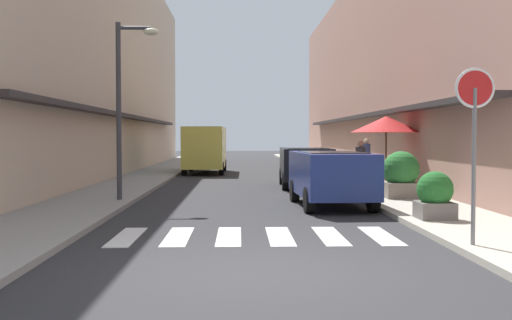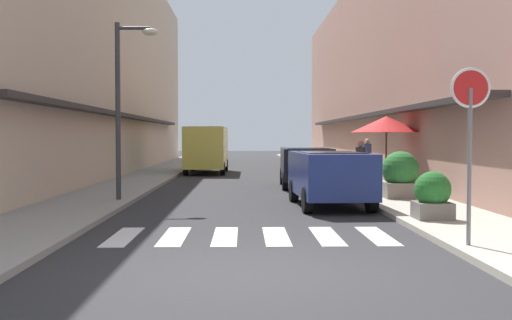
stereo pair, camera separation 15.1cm
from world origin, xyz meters
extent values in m
plane|color=#2B2B2D|center=(0.00, 19.08, 0.00)|extent=(104.94, 104.94, 0.00)
cube|color=gray|center=(-4.42, 19.08, 0.06)|extent=(2.42, 66.78, 0.12)
cube|color=#ADA899|center=(4.42, 19.08, 0.06)|extent=(2.42, 66.78, 0.12)
cube|color=#C6B299|center=(-8.13, 20.47, 5.84)|extent=(5.00, 44.93, 11.67)
cube|color=#332D2D|center=(-5.38, 20.47, 2.80)|extent=(0.50, 31.45, 0.16)
cube|color=#A87A6B|center=(8.13, 20.47, 5.10)|extent=(5.00, 44.93, 10.20)
cube|color=#332D2D|center=(5.38, 20.47, 2.80)|extent=(0.50, 31.45, 0.16)
cube|color=silver|center=(-2.38, 3.03, 0.01)|extent=(0.45, 2.20, 0.01)
cube|color=silver|center=(-1.43, 3.03, 0.01)|extent=(0.45, 2.20, 0.01)
cube|color=silver|center=(-0.48, 3.03, 0.01)|extent=(0.45, 2.20, 0.01)
cube|color=silver|center=(0.47, 3.03, 0.01)|extent=(0.45, 2.20, 0.01)
cube|color=silver|center=(1.42, 3.03, 0.01)|extent=(0.45, 2.20, 0.01)
cube|color=silver|center=(2.38, 3.03, 0.01)|extent=(0.45, 2.20, 0.01)
cube|color=navy|center=(2.16, 7.81, 0.89)|extent=(1.92, 4.08, 1.13)
cube|color=black|center=(2.16, 7.61, 1.19)|extent=(1.56, 2.30, 0.56)
cylinder|color=black|center=(1.31, 9.10, 0.32)|extent=(0.25, 0.65, 0.64)
cylinder|color=black|center=(2.90, 9.17, 0.32)|extent=(0.25, 0.65, 0.64)
cylinder|color=black|center=(1.42, 6.46, 0.32)|extent=(0.25, 0.65, 0.64)
cylinder|color=black|center=(3.01, 6.53, 0.32)|extent=(0.25, 0.65, 0.64)
cube|color=black|center=(2.16, 14.07, 0.89)|extent=(1.87, 4.05, 1.13)
cube|color=black|center=(2.16, 13.87, 1.19)|extent=(1.54, 2.28, 0.56)
cylinder|color=black|center=(1.41, 15.41, 0.32)|extent=(0.24, 0.65, 0.64)
cylinder|color=black|center=(3.00, 15.36, 0.32)|extent=(0.24, 0.65, 0.64)
cylinder|color=black|center=(1.32, 12.77, 0.32)|extent=(0.24, 0.65, 0.64)
cylinder|color=black|center=(2.91, 12.72, 0.32)|extent=(0.24, 0.65, 0.64)
cube|color=#D8CC4C|center=(-2.01, 22.83, 1.34)|extent=(2.02, 5.42, 2.03)
cube|color=black|center=(-2.01, 22.56, 2.09)|extent=(1.68, 3.04, 0.56)
cylinder|color=black|center=(-2.88, 24.62, 0.32)|extent=(0.23, 0.64, 0.64)
cylinder|color=black|center=(-1.09, 24.60, 0.32)|extent=(0.23, 0.64, 0.64)
cylinder|color=black|center=(-2.93, 21.06, 0.32)|extent=(0.23, 0.64, 0.64)
cylinder|color=black|center=(-1.14, 21.04, 0.32)|extent=(0.23, 0.64, 0.64)
cylinder|color=slate|center=(3.50, 1.41, 1.38)|extent=(0.07, 0.07, 2.53)
cylinder|color=red|center=(3.50, 1.41, 2.65)|extent=(0.64, 0.03, 0.64)
torus|color=white|center=(3.50, 1.41, 2.65)|extent=(0.65, 0.05, 0.65)
cylinder|color=#38383D|center=(-3.62, 8.69, 2.57)|extent=(0.14, 0.14, 4.90)
cylinder|color=#38383D|center=(-3.17, 8.69, 4.87)|extent=(0.90, 0.10, 0.10)
ellipsoid|color=beige|center=(-2.72, 8.69, 4.77)|extent=(0.44, 0.28, 0.20)
cylinder|color=#262626|center=(4.72, 12.25, 0.15)|extent=(0.48, 0.48, 0.06)
cylinder|color=#4C3823|center=(4.72, 12.25, 1.21)|extent=(0.06, 0.06, 2.17)
cone|color=red|center=(4.72, 12.25, 2.29)|extent=(2.41, 2.41, 0.55)
cube|color=slate|center=(3.89, 4.53, 0.30)|extent=(0.75, 0.75, 0.36)
sphere|color=#236628|center=(3.89, 4.53, 0.75)|extent=(0.77, 0.77, 0.77)
cube|color=gray|center=(4.36, 8.99, 0.34)|extent=(0.96, 0.96, 0.45)
sphere|color=#2D7533|center=(4.36, 8.99, 0.93)|extent=(1.05, 1.05, 1.05)
cylinder|color=#282B33|center=(3.86, 12.37, 0.51)|extent=(0.26, 0.26, 0.78)
cylinder|color=#333338|center=(3.86, 12.37, 1.21)|extent=(0.34, 0.34, 0.62)
sphere|color=tan|center=(3.86, 12.37, 1.62)|extent=(0.21, 0.21, 0.21)
cylinder|color=#282B33|center=(5.07, 17.12, 0.53)|extent=(0.26, 0.26, 0.81)
cylinder|color=navy|center=(5.07, 17.12, 1.25)|extent=(0.34, 0.34, 0.64)
sphere|color=tan|center=(5.07, 17.12, 1.68)|extent=(0.22, 0.22, 0.22)
camera|label=1|loc=(-0.28, -8.23, 1.87)|focal=42.56mm
camera|label=2|loc=(-0.13, -8.24, 1.87)|focal=42.56mm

